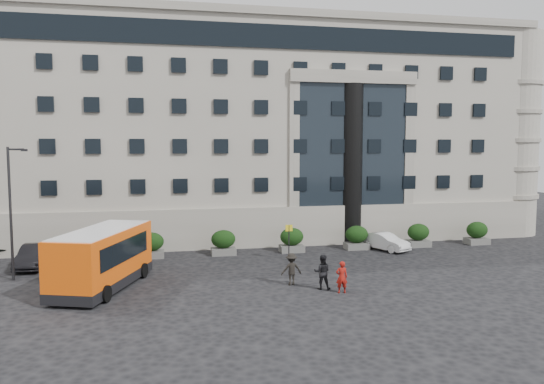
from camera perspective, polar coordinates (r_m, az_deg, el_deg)
The scene contains 19 objects.
ground at distance 31.92m, azimuth -5.80°, elevation -9.66°, with size 120.00×120.00×0.00m, color black.
civic_building at distance 53.50m, azimuth -1.92°, elevation 6.07°, with size 44.00×24.00×18.00m, color gray.
entrance_column at distance 43.74m, azimuth 8.53°, elevation 2.94°, with size 1.80×1.80×13.00m, color black.
hedge_a at distance 39.18m, azimuth -12.86°, elevation -5.59°, with size 1.80×1.26×1.84m.
hedge_b at distance 39.41m, azimuth -5.25°, elevation -5.42°, with size 1.80×1.26×1.84m.
hedge_c at distance 40.32m, azimuth 2.14°, elevation -5.16°, with size 1.80×1.26×1.84m.
hedge_d at distance 41.85m, azimuth 9.09°, elevation -4.84°, with size 1.80×1.26×1.84m.
hedge_e at distance 43.95m, azimuth 15.46°, elevation -4.48°, with size 1.80×1.26×1.84m.
hedge_f at distance 46.54m, azimuth 21.18°, elevation -4.11°, with size 1.80×1.26×1.84m.
street_lamp at distance 35.04m, azimuth -26.23°, elevation -1.57°, with size 1.16×0.18×8.00m.
bus_stop_sign at distance 37.29m, azimuth 1.83°, elevation -4.75°, with size 0.50×0.08×2.52m.
minibus at distance 31.62m, azimuth -17.78°, elevation -6.58°, with size 5.34×8.53×3.36m.
red_truck at distance 46.38m, azimuth -26.54°, elevation -3.86°, with size 3.10×5.11×2.56m.
parked_car_b at distance 38.65m, azimuth -24.15°, elevation -6.31°, with size 1.62×4.64×1.53m, color black.
parked_car_d at distance 45.25m, azimuth -26.76°, elevation -4.80°, with size 2.51×5.45×1.51m, color black.
white_taxi at distance 41.92m, azimuth 12.03°, elevation -5.24°, with size 1.41×4.03×1.33m, color silver.
pedestrian_a at distance 29.65m, azimuth 7.51°, elevation -9.06°, with size 0.65×0.42×1.77m, color maroon.
pedestrian_b at distance 30.26m, azimuth 5.42°, elevation -8.56°, with size 0.95×0.74×1.96m, color black.
pedestrian_c at distance 31.03m, azimuth 2.10°, elevation -8.29°, with size 1.21×0.69×1.87m, color black.
Camera 1 is at (-3.13, -30.70, 8.15)m, focal length 35.00 mm.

